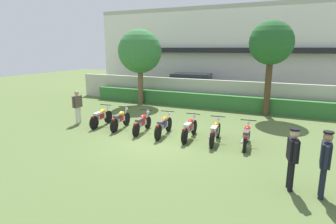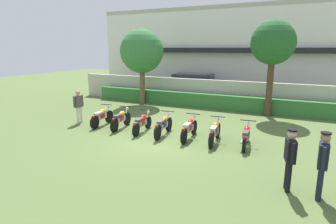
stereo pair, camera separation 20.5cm
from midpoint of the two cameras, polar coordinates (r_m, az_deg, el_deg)
ground at (r=11.36m, az=-3.02°, el=-5.92°), size 60.00×60.00×0.00m
building at (r=24.03m, az=13.03°, el=11.77°), size 21.31×6.50×6.66m
compound_wall at (r=18.21m, az=8.50°, el=3.85°), size 20.25×0.30×1.69m
hedge_row at (r=17.62m, az=7.80°, el=2.25°), size 16.20×0.70×0.89m
parked_car at (r=20.28m, az=4.84°, el=5.12°), size 4.65×2.41×1.89m
tree_near_inspector at (r=18.66m, az=-6.05°, el=12.08°), size 2.82×2.82×4.86m
tree_far_side at (r=16.11m, az=19.87°, el=12.87°), size 2.31×2.31×5.09m
motorcycle_in_row_0 at (r=13.78m, az=-13.83°, el=-0.94°), size 0.60×1.82×0.97m
motorcycle_in_row_1 at (r=13.11m, az=-10.08°, el=-1.46°), size 0.60×1.87×0.97m
motorcycle_in_row_2 at (r=12.41m, az=-5.76°, el=-2.20°), size 0.60×1.85×0.94m
motorcycle_in_row_3 at (r=11.92m, az=-1.41°, el=-2.69°), size 0.60×1.97×0.98m
motorcycle_in_row_4 at (r=11.52m, az=3.88°, el=-3.28°), size 0.60×1.96×0.97m
motorcycle_in_row_5 at (r=11.17m, az=9.05°, el=-3.93°), size 0.60×1.93×0.98m
motorcycle_in_row_6 at (r=10.99m, az=15.16°, el=-4.60°), size 0.60×1.79×0.94m
inspector_person at (r=14.52m, az=-18.30°, el=1.51°), size 0.22×0.66×1.63m
officer_0 at (r=7.94m, az=23.28°, el=-7.86°), size 0.32×0.65×1.67m
officer_1 at (r=7.85m, az=28.65°, el=-8.36°), size 0.24×0.68×1.72m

